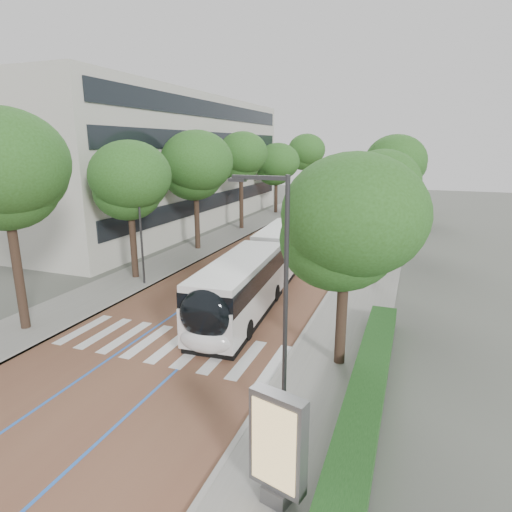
{
  "coord_description": "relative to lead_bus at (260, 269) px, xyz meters",
  "views": [
    {
      "loc": [
        10.15,
        -14.36,
        8.91
      ],
      "look_at": [
        1.35,
        9.0,
        2.4
      ],
      "focal_mm": 30.0,
      "sensor_mm": 36.0,
      "label": 1
    }
  ],
  "objects": [
    {
      "name": "ground",
      "position": [
        -1.68,
        -8.86,
        -1.63
      ],
      "size": [
        160.0,
        160.0,
        0.0
      ],
      "primitive_type": "plane",
      "color": "#51544C",
      "rests_on": "ground"
    },
    {
      "name": "road",
      "position": [
        -1.68,
        31.14,
        -1.62
      ],
      "size": [
        11.0,
        140.0,
        0.02
      ],
      "primitive_type": "cube",
      "color": "brown",
      "rests_on": "ground"
    },
    {
      "name": "sidewalk_left",
      "position": [
        -9.18,
        31.14,
        -1.57
      ],
      "size": [
        4.0,
        140.0,
        0.12
      ],
      "primitive_type": "cube",
      "color": "gray",
      "rests_on": "ground"
    },
    {
      "name": "sidewalk_right",
      "position": [
        5.82,
        31.14,
        -1.57
      ],
      "size": [
        4.0,
        140.0,
        0.12
      ],
      "primitive_type": "cube",
      "color": "gray",
      "rests_on": "ground"
    },
    {
      "name": "kerb_left",
      "position": [
        -7.28,
        31.14,
        -1.57
      ],
      "size": [
        0.2,
        140.0,
        0.14
      ],
      "primitive_type": "cube",
      "color": "gray",
      "rests_on": "ground"
    },
    {
      "name": "kerb_right",
      "position": [
        3.92,
        31.14,
        -1.57
      ],
      "size": [
        0.2,
        140.0,
        0.14
      ],
      "primitive_type": "cube",
      "color": "gray",
      "rests_on": "ground"
    },
    {
      "name": "zebra_crossing",
      "position": [
        -1.48,
        -7.86,
        -1.6
      ],
      "size": [
        10.55,
        3.6,
        0.01
      ],
      "color": "silver",
      "rests_on": "ground"
    },
    {
      "name": "lane_line_left",
      "position": [
        -3.28,
        31.14,
        -1.6
      ],
      "size": [
        0.12,
        126.0,
        0.01
      ],
      "primitive_type": "cube",
      "color": "blue",
      "rests_on": "road"
    },
    {
      "name": "lane_line_right",
      "position": [
        -0.08,
        31.14,
        -1.6
      ],
      "size": [
        0.12,
        126.0,
        0.01
      ],
      "primitive_type": "cube",
      "color": "blue",
      "rests_on": "road"
    },
    {
      "name": "office_building",
      "position": [
        -21.16,
        19.14,
        5.37
      ],
      "size": [
        18.11,
        40.0,
        14.0
      ],
      "color": "beige",
      "rests_on": "ground"
    },
    {
      "name": "hedge",
      "position": [
        7.42,
        -8.86,
        -1.11
      ],
      "size": [
        1.2,
        14.0,
        0.8
      ],
      "primitive_type": "cube",
      "color": "#184116",
      "rests_on": "sidewalk_right"
    },
    {
      "name": "streetlight_near",
      "position": [
        4.94,
        -11.86,
        3.19
      ],
      "size": [
        1.82,
        0.2,
        8.0
      ],
      "color": "#313234",
      "rests_on": "sidewalk_right"
    },
    {
      "name": "streetlight_far",
      "position": [
        4.94,
        13.14,
        3.19
      ],
      "size": [
        1.82,
        0.2,
        8.0
      ],
      "color": "#313234",
      "rests_on": "sidewalk_right"
    },
    {
      "name": "lamp_post_left",
      "position": [
        -7.78,
        -0.86,
        2.49
      ],
      "size": [
        0.14,
        0.14,
        8.0
      ],
      "primitive_type": "cylinder",
      "color": "#313234",
      "rests_on": "sidewalk_left"
    },
    {
      "name": "trees_left",
      "position": [
        -9.18,
        17.07,
        5.38
      ],
      "size": [
        6.03,
        60.84,
        10.05
      ],
      "color": "black",
      "rests_on": "ground"
    },
    {
      "name": "trees_right",
      "position": [
        6.02,
        15.44,
        4.47
      ],
      "size": [
        6.0,
        47.76,
        9.27
      ],
      "color": "black",
      "rests_on": "ground"
    },
    {
      "name": "lead_bus",
      "position": [
        0.0,
        0.0,
        0.0
      ],
      "size": [
        3.78,
        18.52,
        3.2
      ],
      "rotation": [
        0.0,
        0.0,
        0.07
      ],
      "color": "black",
      "rests_on": "ground"
    },
    {
      "name": "bus_queued_0",
      "position": [
        0.32,
        15.93,
        -0.0
      ],
      "size": [
        3.22,
        12.52,
        3.2
      ],
      "rotation": [
        0.0,
        0.0,
        0.06
      ],
      "color": "silver",
      "rests_on": "ground"
    },
    {
      "name": "bus_queued_1",
      "position": [
        0.26,
        29.6,
        -0.0
      ],
      "size": [
        3.32,
        12.53,
        3.2
      ],
      "rotation": [
        0.0,
        0.0,
        0.07
      ],
      "color": "silver",
      "rests_on": "ground"
    },
    {
      "name": "bus_queued_2",
      "position": [
        0.82,
        41.62,
        -0.0
      ],
      "size": [
        3.14,
        12.51,
        3.2
      ],
      "rotation": [
        0.0,
        0.0,
        -0.05
      ],
      "color": "silver",
      "rests_on": "ground"
    },
    {
      "name": "bus_queued_3",
      "position": [
        0.72,
        55.03,
        -0.0
      ],
      "size": [
        3.32,
        12.53,
        3.2
      ],
      "rotation": [
        0.0,
        0.0,
        -0.07
      ],
      "color": "silver",
      "rests_on": "ground"
    },
    {
      "name": "ad_panel",
      "position": [
        5.81,
        -14.66,
        0.1
      ],
      "size": [
        1.53,
        0.77,
        3.07
      ],
      "rotation": [
        0.0,
        0.0,
        -0.26
      ],
      "color": "#59595B",
      "rests_on": "sidewalk_right"
    }
  ]
}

